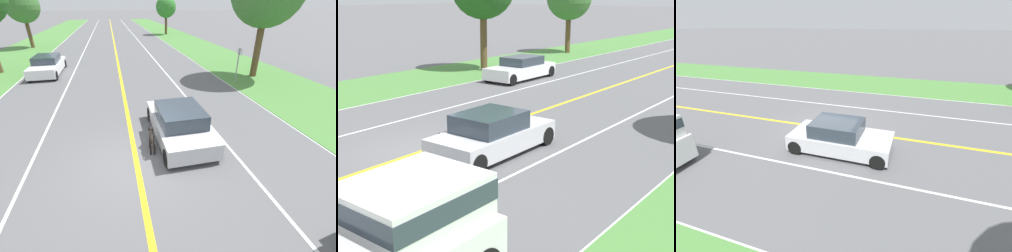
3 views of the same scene
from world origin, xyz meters
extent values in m
plane|color=#5B5B5E|center=(0.00, 0.00, 0.00)|extent=(400.00, 400.00, 0.00)
cube|color=yellow|center=(0.00, 0.00, 0.00)|extent=(0.18, 160.00, 0.01)
cube|color=white|center=(7.00, 0.00, 0.00)|extent=(0.14, 160.00, 0.01)
cube|color=white|center=(3.50, 0.00, 0.00)|extent=(0.10, 160.00, 0.01)
cube|color=white|center=(-3.50, 0.00, 0.00)|extent=(0.10, 160.00, 0.01)
cube|color=silver|center=(1.87, 1.28, 0.47)|extent=(1.90, 4.23, 0.61)
cube|color=#2D3842|center=(1.87, 1.11, 1.06)|extent=(1.63, 2.03, 0.56)
cylinder|color=black|center=(2.73, 3.00, 0.30)|extent=(0.22, 0.60, 0.60)
cylinder|color=black|center=(2.73, -0.44, 0.30)|extent=(0.22, 0.60, 0.60)
cylinder|color=black|center=(1.01, 3.00, 0.30)|extent=(0.22, 0.60, 0.60)
cylinder|color=black|center=(1.01, -0.44, 0.30)|extent=(0.22, 0.60, 0.60)
ellipsoid|color=black|center=(0.64, 0.50, 0.53)|extent=(0.25, 0.63, 0.29)
cylinder|color=black|center=(0.73, 0.70, 0.20)|extent=(0.07, 0.07, 0.39)
cylinder|color=black|center=(0.69, 0.28, 0.20)|extent=(0.07, 0.07, 0.39)
cylinder|color=black|center=(0.59, 0.72, 0.20)|extent=(0.07, 0.07, 0.39)
cylinder|color=black|center=(0.56, 0.29, 0.20)|extent=(0.07, 0.07, 0.39)
cylinder|color=black|center=(0.67, 0.76, 0.65)|extent=(0.14, 0.18, 0.16)
sphere|color=black|center=(0.68, 0.86, 0.71)|extent=(0.23, 0.23, 0.21)
ellipsoid|color=#331E14|center=(0.69, 1.01, 0.69)|extent=(0.10, 0.11, 0.08)
cone|color=black|center=(0.73, 0.85, 0.78)|extent=(0.07, 0.07, 0.09)
cone|color=black|center=(0.62, 0.86, 0.78)|extent=(0.07, 0.07, 0.09)
cylinder|color=black|center=(0.61, 0.10, 0.58)|extent=(0.07, 0.23, 0.23)
cube|color=silver|center=(5.37, -5.02, 1.59)|extent=(1.73, 2.16, 0.80)
cube|color=#2D3842|center=(5.37, -5.02, 1.71)|extent=(1.75, 2.18, 0.35)
cylinder|color=black|center=(4.48, -4.40, 0.41)|extent=(0.22, 0.82, 0.82)
cube|color=white|center=(-5.32, 12.60, 0.50)|extent=(1.90, 4.73, 0.65)
cube|color=#2D3842|center=(-5.32, 12.79, 1.08)|extent=(1.63, 2.27, 0.50)
cylinder|color=black|center=(-6.18, 10.66, 0.32)|extent=(0.22, 0.64, 0.64)
cylinder|color=black|center=(-6.18, 14.55, 0.32)|extent=(0.22, 0.64, 0.64)
cylinder|color=black|center=(-4.46, 10.66, 0.32)|extent=(0.22, 0.64, 0.64)
cylinder|color=black|center=(-4.46, 14.55, 0.32)|extent=(0.22, 0.64, 0.64)
cylinder|color=brown|center=(-9.08, 13.73, 2.00)|extent=(0.44, 0.44, 3.99)
cylinder|color=brown|center=(-9.75, 25.54, 1.70)|extent=(0.43, 0.43, 3.39)
camera|label=1|loc=(-0.38, -6.28, 4.79)|focal=24.00mm
camera|label=2|loc=(10.73, -9.51, 4.79)|focal=50.00mm
camera|label=3|loc=(9.80, 4.01, 5.01)|focal=24.00mm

